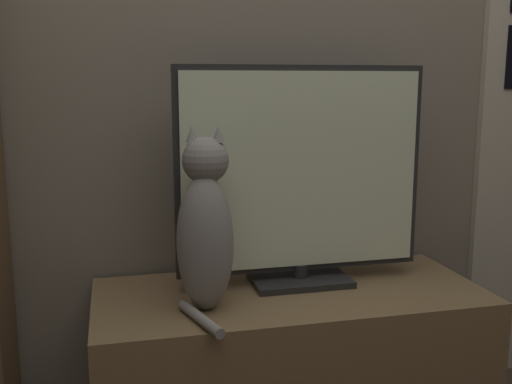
{
  "coord_description": "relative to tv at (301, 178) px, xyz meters",
  "views": [
    {
      "loc": [
        -0.52,
        -0.76,
        1.13
      ],
      "look_at": [
        -0.11,
        0.9,
        0.82
      ],
      "focal_mm": 42.0,
      "sensor_mm": 36.0,
      "label": 1
    }
  ],
  "objects": [
    {
      "name": "tv",
      "position": [
        0.0,
        0.0,
        0.0
      ],
      "size": [
        0.78,
        0.19,
        0.68
      ],
      "color": "black",
      "rests_on": "tv_stand"
    },
    {
      "name": "wall_back",
      "position": [
        -0.05,
        0.24,
        0.46
      ],
      "size": [
        4.8,
        0.05,
        2.6
      ],
      "color": "#756B5B",
      "rests_on": "ground_plane"
    },
    {
      "name": "cat",
      "position": [
        -0.32,
        -0.15,
        -0.11
      ],
      "size": [
        0.19,
        0.32,
        0.51
      ],
      "rotation": [
        0.0,
        0.0,
        -0.3
      ],
      "color": "gray",
      "rests_on": "tv_stand"
    },
    {
      "name": "tv_stand",
      "position": [
        -0.05,
        -0.06,
        -0.59
      ],
      "size": [
        1.19,
        0.52,
        0.5
      ],
      "color": "brown",
      "rests_on": "ground_plane"
    }
  ]
}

